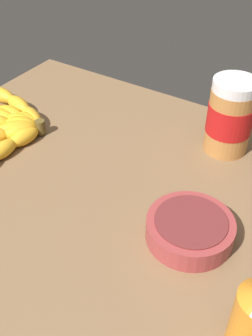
{
  "coord_description": "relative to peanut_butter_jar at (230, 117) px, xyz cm",
  "views": [
    {
      "loc": [
        33.64,
        -41.15,
        48.97
      ],
      "look_at": [
        4.5,
        4.66,
        4.29
      ],
      "focal_mm": 44.08,
      "sensor_mm": 36.0,
      "label": 1
    }
  ],
  "objects": [
    {
      "name": "peanut_butter_jar",
      "position": [
        0.0,
        0.0,
        0.0
      ],
      "size": [
        8.65,
        8.65,
        14.8
      ],
      "color": "#B27238",
      "rests_on": "ground_plane"
    },
    {
      "name": "ground_plane",
      "position": [
        -14.82,
        -24.86,
        -9.46
      ],
      "size": [
        83.06,
        75.36,
        4.3
      ],
      "primitive_type": "cube",
      "color": "brown"
    },
    {
      "name": "small_bowl",
      "position": [
        4.2,
        -25.13,
        -5.37
      ],
      "size": [
        13.51,
        13.51,
        3.79
      ],
      "color": "#993838",
      "rests_on": "ground_plane"
    }
  ]
}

